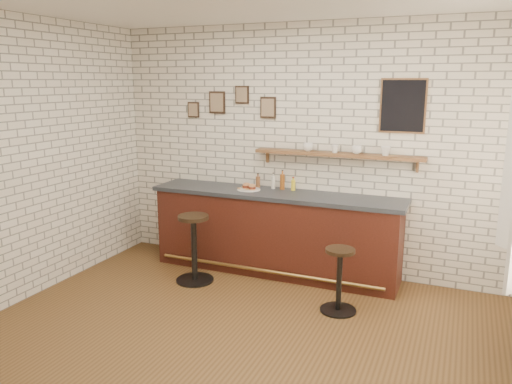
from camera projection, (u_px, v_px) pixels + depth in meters
ground at (238, 339)px, 4.58m from camera, size 5.00×5.00×0.00m
bar_counter at (275, 232)px, 6.11m from camera, size 3.10×0.65×1.01m
sandwich_plate at (249, 189)px, 6.13m from camera, size 0.28×0.28×0.01m
ciabatta_sandwich at (249, 186)px, 6.11m from camera, size 0.23×0.17×0.07m
potato_chips at (248, 189)px, 6.13m from camera, size 0.26×0.17×0.00m
bitters_bottle_brown at (258, 182)px, 6.26m from camera, size 0.06×0.06×0.18m
bitters_bottle_white at (273, 182)px, 6.18m from camera, size 0.05×0.05×0.20m
bitters_bottle_amber at (282, 181)px, 6.13m from camera, size 0.06×0.06×0.24m
condiment_bottle_yellow at (293, 185)px, 6.09m from camera, size 0.05×0.05×0.17m
bar_stool_left at (194, 246)px, 5.83m from camera, size 0.45×0.45×0.80m
bar_stool_right at (339, 278)px, 5.07m from camera, size 0.37×0.37×0.67m
wall_shelf at (337, 155)px, 5.82m from camera, size 2.00×0.18×0.18m
shelf_cup_a at (308, 147)px, 5.93m from camera, size 0.17×0.17×0.10m
shelf_cup_b at (335, 149)px, 5.81m from camera, size 0.13×0.13×0.09m
shelf_cup_c at (357, 150)px, 5.71m from camera, size 0.12×0.12×0.09m
shelf_cup_d at (386, 151)px, 5.59m from camera, size 0.12×0.12×0.10m
back_wall_decor at (326, 105)px, 5.83m from camera, size 2.96×0.02×0.56m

